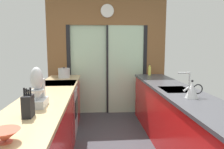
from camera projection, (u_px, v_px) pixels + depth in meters
back_wall_unit at (107, 47)px, 4.80m from camera, size 2.64×0.12×2.70m
left_counter_run at (45, 135)px, 2.64m from camera, size 0.62×3.80×0.92m
right_counter_run at (182, 125)px, 2.95m from camera, size 0.62×3.80×0.92m
sink_faucet at (187, 78)px, 3.12m from camera, size 0.19×0.02×0.25m
oven_range at (60, 109)px, 3.74m from camera, size 0.60×0.60×0.92m
mixing_bowl at (5, 136)px, 1.42m from camera, size 0.20×0.20×0.09m
knife_block at (28, 106)px, 1.91m from camera, size 0.08×0.14×0.27m
stand_mixer at (38, 91)px, 2.24m from camera, size 0.17×0.27×0.42m
stock_pot at (64, 73)px, 4.22m from camera, size 0.23×0.23×0.22m
kettle at (192, 90)px, 2.61m from camera, size 0.25×0.16×0.22m
soap_bottle_far at (150, 71)px, 4.60m from camera, size 0.06×0.06×0.24m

